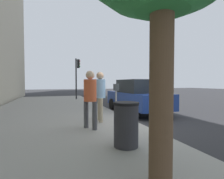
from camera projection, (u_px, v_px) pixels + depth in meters
The scene contains 8 objects.
ground_plane at pixel (134, 124), 6.82m from camera, with size 80.00×80.00×0.00m, color #2B2B2D.
sidewalk_slab at pixel (52, 129), 5.86m from camera, with size 28.00×6.00×0.15m, color gray.
parking_meter at pixel (116, 94), 6.91m from camera, with size 0.36×0.12×1.41m.
pedestrian_at_meter at pixel (100, 92), 6.65m from camera, with size 0.55×0.40×1.86m.
pedestrian_bystander at pixel (90, 94), 5.54m from camera, with size 0.49×0.40×1.83m.
parked_sedan_near at pixel (137, 96), 9.47m from camera, with size 4.45×2.07×1.77m.
traffic_signal at pixel (77, 72), 15.69m from camera, with size 0.24×0.44×3.60m.
trash_bin at pixel (126, 124), 4.01m from camera, with size 0.59×0.59×1.01m.
Camera 1 is at (-6.15, 2.95, 1.60)m, focal length 28.35 mm.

